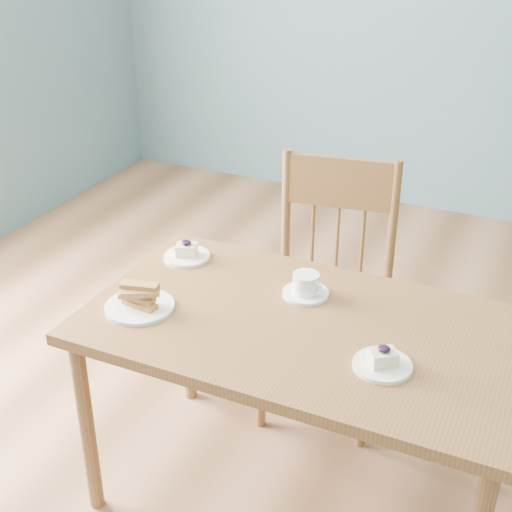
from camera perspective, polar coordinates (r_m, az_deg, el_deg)
room at (r=1.75m, az=12.61°, el=12.68°), size 5.01×5.01×2.71m
dining_table at (r=2.08m, az=3.79°, el=-6.91°), size 1.26×0.72×0.67m
dining_chair at (r=2.58m, az=5.76°, el=-2.73°), size 0.49×0.47×0.95m
cheesecake_plate_near at (r=1.88m, az=10.10°, el=-8.35°), size 0.15×0.15×0.07m
cheesecake_plate_far at (r=2.38m, az=-5.56°, el=0.19°), size 0.15×0.15×0.06m
coffee_cup at (r=2.16m, az=4.04°, el=-2.43°), size 0.14×0.14×0.07m
biscotti_plate at (r=2.12m, az=-9.33°, el=-3.56°), size 0.20×0.20×0.08m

